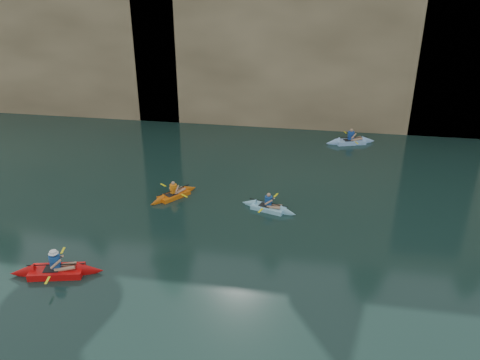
# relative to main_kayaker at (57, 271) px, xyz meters

# --- Properties ---
(ground) EXTENTS (160.00, 160.00, 0.00)m
(ground) POSITION_rel_main_kayaker_xyz_m (6.00, -2.69, -0.17)
(ground) COLOR black
(ground) RESTS_ON ground
(cliff) EXTENTS (70.00, 16.00, 12.00)m
(cliff) POSITION_rel_main_kayaker_xyz_m (6.00, 27.31, 5.83)
(cliff) COLOR tan
(cliff) RESTS_ON ground
(cliff_slab_west) EXTENTS (26.00, 2.40, 10.56)m
(cliff_slab_west) POSITION_rel_main_kayaker_xyz_m (-14.00, 19.91, 5.11)
(cliff_slab_west) COLOR tan
(cliff_slab_west) RESTS_ON ground
(cliff_slab_center) EXTENTS (24.00, 2.40, 11.40)m
(cliff_slab_center) POSITION_rel_main_kayaker_xyz_m (8.00, 19.91, 5.53)
(cliff_slab_center) COLOR tan
(cliff_slab_center) RESTS_ON ground
(sea_cave_west) EXTENTS (4.50, 1.00, 4.00)m
(sea_cave_west) POSITION_rel_main_kayaker_xyz_m (-12.00, 19.26, 1.83)
(sea_cave_west) COLOR black
(sea_cave_west) RESTS_ON ground
(sea_cave_center) EXTENTS (3.50, 1.00, 3.20)m
(sea_cave_center) POSITION_rel_main_kayaker_xyz_m (2.00, 19.26, 1.43)
(sea_cave_center) COLOR black
(sea_cave_center) RESTS_ON ground
(sea_cave_east) EXTENTS (5.00, 1.00, 4.50)m
(sea_cave_east) POSITION_rel_main_kayaker_xyz_m (16.00, 19.26, 2.08)
(sea_cave_east) COLOR black
(sea_cave_east) RESTS_ON ground
(main_kayaker) EXTENTS (3.47, 2.26, 1.26)m
(main_kayaker) POSITION_rel_main_kayaker_xyz_m (0.00, 0.00, 0.00)
(main_kayaker) COLOR red
(main_kayaker) RESTS_ON ground
(kayaker_orange) EXTENTS (2.14, 2.65, 1.06)m
(kayaker_orange) POSITION_rel_main_kayaker_xyz_m (2.30, 6.90, -0.04)
(kayaker_orange) COLOR orange
(kayaker_orange) RESTS_ON ground
(kayaker_ltblue_near) EXTENTS (2.82, 2.09, 1.08)m
(kayaker_ltblue_near) POSITION_rel_main_kayaker_xyz_m (7.05, 6.39, -0.03)
(kayaker_ltblue_near) COLOR #8BCFEA
(kayaker_ltblue_near) RESTS_ON ground
(kayaker_ltblue_mid) EXTENTS (3.35, 2.35, 1.25)m
(kayaker_ltblue_mid) POSITION_rel_main_kayaker_xyz_m (11.15, 16.31, -0.01)
(kayaker_ltblue_mid) COLOR #94C3F8
(kayaker_ltblue_mid) RESTS_ON ground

